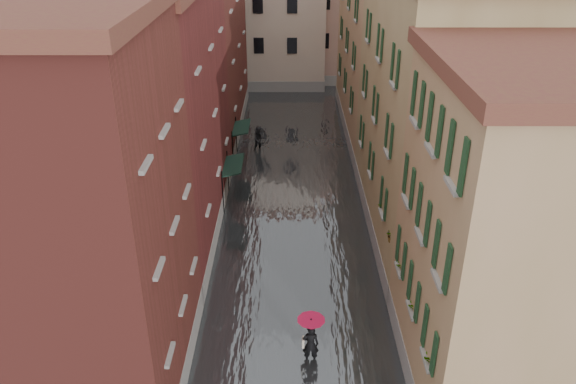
{
  "coord_description": "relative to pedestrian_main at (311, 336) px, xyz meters",
  "views": [
    {
      "loc": [
        -0.29,
        -17.45,
        15.64
      ],
      "look_at": [
        -0.33,
        7.37,
        3.0
      ],
      "focal_mm": 35.0,
      "sensor_mm": 36.0,
      "label": 1
    }
  ],
  "objects": [
    {
      "name": "building_left_mid",
      "position": [
        -7.54,
        10.17,
        4.96
      ],
      "size": [
        6.0,
        14.0,
        12.5
      ],
      "primitive_type": "cube",
      "color": "maroon",
      "rests_on": "ground"
    },
    {
      "name": "floodwater",
      "position": [
        -0.54,
        14.17,
        -1.19
      ],
      "size": [
        10.0,
        60.0,
        0.2
      ],
      "primitive_type": "cube",
      "color": "#3D4043",
      "rests_on": "ground"
    },
    {
      "name": "building_left_far",
      "position": [
        -7.54,
        25.17,
        5.71
      ],
      "size": [
        6.0,
        16.0,
        14.0
      ],
      "primitive_type": "cube",
      "color": "maroon",
      "rests_on": "ground"
    },
    {
      "name": "ground",
      "position": [
        -0.54,
        1.17,
        -1.29
      ],
      "size": [
        120.0,
        120.0,
        0.0
      ],
      "primitive_type": "plane",
      "color": "#5B5B5D",
      "rests_on": "ground"
    },
    {
      "name": "window_planters",
      "position": [
        3.58,
        1.65,
        2.22
      ],
      "size": [
        0.59,
        10.71,
        0.84
      ],
      "color": "brown",
      "rests_on": "ground"
    },
    {
      "name": "awning_far",
      "position": [
        -4.02,
        18.92,
        1.17
      ],
      "size": [
        1.09,
        2.85,
        2.8
      ],
      "color": "black",
      "rests_on": "ground"
    },
    {
      "name": "pedestrian_main",
      "position": [
        0.0,
        0.0,
        0.0
      ],
      "size": [
        1.06,
        1.06,
        2.06
      ],
      "color": "black",
      "rests_on": "ground"
    },
    {
      "name": "pedestrian_far",
      "position": [
        -2.92,
        20.78,
        -0.36
      ],
      "size": [
        1.09,
        0.98,
        1.85
      ],
      "primitive_type": "imported",
      "rotation": [
        0.0,
        0.0,
        0.37
      ],
      "color": "black",
      "rests_on": "ground"
    },
    {
      "name": "building_right_far",
      "position": [
        6.46,
        25.17,
        4.46
      ],
      "size": [
        6.0,
        16.0,
        11.5
      ],
      "primitive_type": "cube",
      "color": "#9A7A4F",
      "rests_on": "ground"
    },
    {
      "name": "building_end_cream",
      "position": [
        -3.54,
        39.17,
        5.21
      ],
      "size": [
        12.0,
        9.0,
        13.0
      ],
      "primitive_type": "cube",
      "color": "beige",
      "rests_on": "ground"
    },
    {
      "name": "building_right_near",
      "position": [
        6.46,
        -0.83,
        4.46
      ],
      "size": [
        6.0,
        8.0,
        11.5
      ],
      "primitive_type": "cube",
      "color": "#9A7A4F",
      "rests_on": "ground"
    },
    {
      "name": "building_left_near",
      "position": [
        -7.54,
        -0.83,
        5.21
      ],
      "size": [
        6.0,
        8.0,
        13.0
      ],
      "primitive_type": "cube",
      "color": "maroon",
      "rests_on": "ground"
    },
    {
      "name": "building_end_pink",
      "position": [
        5.46,
        41.17,
        4.71
      ],
      "size": [
        10.0,
        9.0,
        12.0
      ],
      "primitive_type": "cube",
      "color": "#A68075",
      "rests_on": "ground"
    },
    {
      "name": "awning_near",
      "position": [
        -4.02,
        12.83,
        1.17
      ],
      "size": [
        1.09,
        2.89,
        2.8
      ],
      "color": "black",
      "rests_on": "ground"
    },
    {
      "name": "building_right_mid",
      "position": [
        6.46,
        10.17,
        5.21
      ],
      "size": [
        6.0,
        14.0,
        13.0
      ],
      "primitive_type": "cube",
      "color": "tan",
      "rests_on": "ground"
    }
  ]
}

